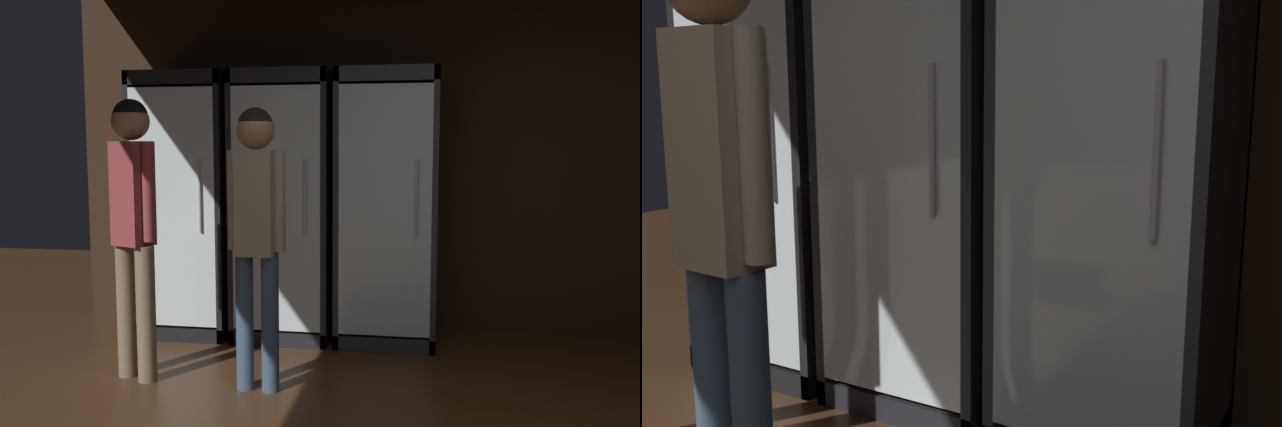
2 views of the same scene
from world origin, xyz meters
TOP-DOWN VIEW (x-y plane):
  - wall_back at (0.00, 3.03)m, footprint 6.00×0.06m
  - cooler_far_left at (-2.01, 2.71)m, footprint 0.69×0.66m
  - cooler_left at (-1.27, 2.71)m, footprint 0.69×0.66m
  - cooler_center at (-0.53, 2.71)m, footprint 0.69×0.66m
  - shopper_near at (-1.19, 1.57)m, footprint 0.34×0.21m
  - shopper_far at (-1.96, 1.63)m, footprint 0.30×0.23m

SIDE VIEW (x-z plane):
  - cooler_left at x=-1.27m, z-range -0.02..1.89m
  - cooler_center at x=-0.53m, z-range -0.02..1.89m
  - cooler_far_left at x=-2.01m, z-range -0.02..1.89m
  - shopper_near at x=-1.19m, z-range 0.21..1.81m
  - shopper_far at x=-1.96m, z-range 0.19..1.85m
  - wall_back at x=0.00m, z-range 0.00..2.80m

